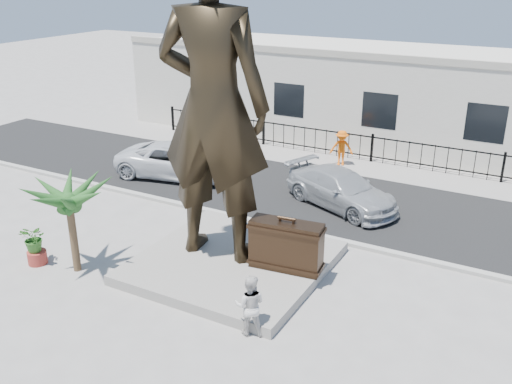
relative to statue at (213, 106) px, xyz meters
The scene contains 16 objects.
ground 5.12m from the statue, 55.50° to the right, with size 100.00×100.00×0.00m, color #9E9991.
street 8.00m from the statue, 79.98° to the left, with size 40.00×7.00×0.01m, color black.
curb 5.58m from the statue, 68.56° to the left, with size 40.00×0.25×0.12m, color #A5A399.
far_sidewalk 11.44m from the statue, 83.81° to the left, with size 40.00×2.50×0.02m, color #9E9991.
plinth 4.61m from the statue, 12.34° to the right, with size 5.20×5.20×0.30m, color gray.
fence 11.95m from the statue, 84.25° to the left, with size 22.00×0.10×1.20m, color black.
building 15.61m from the statue, 85.81° to the left, with size 28.00×7.00×4.40m, color silver.
statue is the anchor object (origin of this frame).
suitcase 4.33m from the statue, ahead, with size 2.02×0.64×1.42m, color black.
tourist 5.47m from the statue, 45.72° to the right, with size 0.76×0.59×1.56m, color silver.
car_white 8.63m from the statue, 135.17° to the left, with size 2.29×4.96×1.38m, color silver.
car_silver 7.18m from the statue, 72.77° to the left, with size 1.87×4.60×1.33m, color #A3A6A8.
worker 10.78m from the statue, 89.43° to the left, with size 1.01×0.58×1.57m, color orange.
palm_tree 6.24m from the statue, 142.96° to the right, with size 1.80×1.80×3.20m, color #1F4C1B, non-canonical shape.
planter 6.99m from the statue, 149.17° to the right, with size 0.56×0.56×0.40m, color #9B3229.
shrub 6.61m from the statue, 149.17° to the right, with size 0.77×0.66×0.85m, color #2E6420.
Camera 1 is at (7.19, -11.11, 8.26)m, focal length 40.00 mm.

